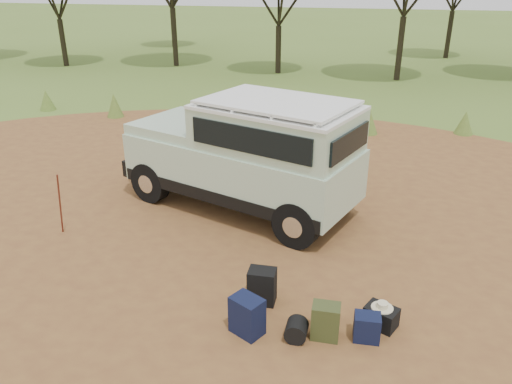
% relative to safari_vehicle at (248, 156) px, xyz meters
% --- Properties ---
extents(ground, '(140.00, 140.00, 0.00)m').
position_rel_safari_vehicle_xyz_m(ground, '(-0.61, -2.07, -1.22)').
color(ground, '#5A762A').
rests_on(ground, ground).
extents(dirt_clearing, '(23.00, 23.00, 0.01)m').
position_rel_safari_vehicle_xyz_m(dirt_clearing, '(-0.61, -2.07, -1.22)').
color(dirt_clearing, brown).
rests_on(dirt_clearing, ground).
extents(grass_fringe, '(36.60, 1.60, 0.90)m').
position_rel_safari_vehicle_xyz_m(grass_fringe, '(-0.49, 6.60, -0.82)').
color(grass_fringe, '#5A762A').
rests_on(grass_fringe, ground).
extents(safari_vehicle, '(5.53, 3.63, 2.53)m').
position_rel_safari_vehicle_xyz_m(safari_vehicle, '(0.00, 0.00, 0.00)').
color(safari_vehicle, '#B2CDAF').
rests_on(safari_vehicle, ground).
extents(walking_staff, '(0.29, 0.24, 1.35)m').
position_rel_safari_vehicle_xyz_m(walking_staff, '(-3.25, -2.09, -0.55)').
color(walking_staff, '#622917').
rests_on(walking_staff, ground).
extents(backpack_black, '(0.44, 0.33, 0.59)m').
position_rel_safari_vehicle_xyz_m(backpack_black, '(1.10, -3.30, -0.93)').
color(backpack_black, black).
rests_on(backpack_black, ground).
extents(backpack_navy, '(0.56, 0.50, 0.60)m').
position_rel_safari_vehicle_xyz_m(backpack_navy, '(1.06, -4.08, -0.92)').
color(backpack_navy, black).
rests_on(backpack_navy, ground).
extents(backpack_olive, '(0.40, 0.30, 0.55)m').
position_rel_safari_vehicle_xyz_m(backpack_olive, '(2.17, -3.91, -0.95)').
color(backpack_olive, '#3F4921').
rests_on(backpack_olive, ground).
extents(duffel_navy, '(0.39, 0.30, 0.41)m').
position_rel_safari_vehicle_xyz_m(duffel_navy, '(2.75, -3.81, -1.01)').
color(duffel_navy, black).
rests_on(duffel_navy, ground).
extents(hard_case, '(0.55, 0.48, 0.32)m').
position_rel_safari_vehicle_xyz_m(hard_case, '(2.95, -3.46, -1.06)').
color(hard_case, black).
rests_on(hard_case, ground).
extents(stuff_sack, '(0.32, 0.32, 0.32)m').
position_rel_safari_vehicle_xyz_m(stuff_sack, '(1.78, -4.04, -1.06)').
color(stuff_sack, black).
rests_on(stuff_sack, ground).
extents(safari_hat, '(0.32, 0.32, 0.09)m').
position_rel_safari_vehicle_xyz_m(safari_hat, '(2.95, -3.46, -0.86)').
color(safari_hat, beige).
rests_on(safari_hat, hard_case).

